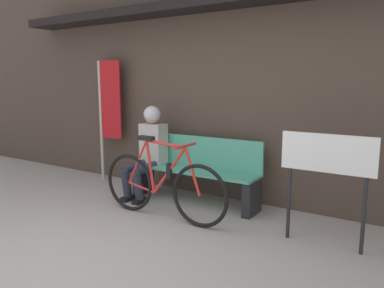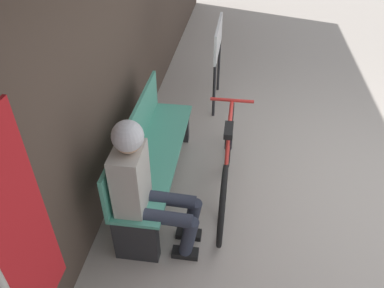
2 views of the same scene
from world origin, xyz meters
TOP-DOWN VIEW (x-y plane):
  - ground_plane at (0.00, 0.00)m, footprint 24.00×24.00m
  - storefront_wall at (0.00, 2.57)m, footprint 12.00×0.56m
  - park_bench_near at (-0.09, 2.16)m, footprint 1.75×0.42m
  - bicycle at (-0.08, 1.44)m, footprint 1.70×0.40m
  - person_seated at (-0.76, 2.04)m, footprint 0.34×0.65m
  - banner_pole at (-1.81, 2.34)m, footprint 0.45×0.05m
  - signboard at (1.65, 1.69)m, footprint 0.86×0.04m

SIDE VIEW (x-z plane):
  - ground_plane at x=0.00m, z-range 0.00..0.00m
  - bicycle at x=-0.08m, z-range -0.09..0.85m
  - park_bench_near at x=-0.09m, z-range -0.02..0.83m
  - person_seated at x=-0.76m, z-range 0.09..1.32m
  - signboard at x=1.65m, z-range 0.27..1.35m
  - banner_pole at x=-1.81m, z-range 0.23..2.10m
  - storefront_wall at x=0.00m, z-range 0.06..3.26m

